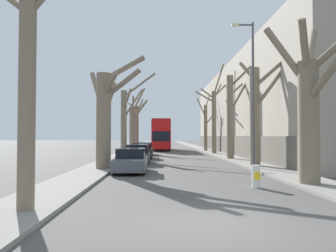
{
  "coord_description": "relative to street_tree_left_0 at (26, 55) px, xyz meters",
  "views": [
    {
      "loc": [
        -1.36,
        -7.7,
        2.07
      ],
      "look_at": [
        -0.27,
        34.63,
        3.36
      ],
      "focal_mm": 35.0,
      "sensor_mm": 36.0,
      "label": 1
    }
  ],
  "objects": [
    {
      "name": "building_facade_right",
      "position": [
        16.25,
        29.86,
        0.91
      ],
      "size": [
        10.08,
        45.15,
        10.27
      ],
      "color": "#9E9384",
      "rests_on": "ground"
    },
    {
      "name": "street_tree_right_4",
      "position": [
        9.8,
        35.08,
        -0.74
      ],
      "size": [
        3.1,
        1.49,
        7.62
      ],
      "color": "#7A6B56",
      "rests_on": "ground"
    },
    {
      "name": "double_decker_bus",
      "position": [
        3.77,
        38.79,
        -1.75
      ],
      "size": [
        2.58,
        10.48,
        4.37
      ],
      "color": "red",
      "rests_on": "ground"
    },
    {
      "name": "street_tree_right_2",
      "position": [
        9.8,
        19.54,
        -0.22
      ],
      "size": [
        2.07,
        3.0,
        7.95
      ],
      "color": "#7A6B56",
      "rests_on": "ground"
    },
    {
      "name": "street_tree_left_4",
      "position": [
        -0.07,
        43.35,
        -0.38
      ],
      "size": [
        2.73,
        3.41,
        7.87
      ],
      "color": "#7A6B56",
      "rests_on": "ground"
    },
    {
      "name": "street_tree_right_0",
      "position": [
        9.81,
        4.52,
        -0.86
      ],
      "size": [
        4.1,
        4.84,
        7.2
      ],
      "color": "#7A6B56",
      "rests_on": "ground"
    },
    {
      "name": "lamp_post",
      "position": [
        9.27,
        11.25,
        0.82
      ],
      "size": [
        1.4,
        0.2,
        9.13
      ],
      "color": "#4C4F54",
      "rests_on": "ground"
    },
    {
      "name": "parked_car_3",
      "position": [
        1.94,
        27.09,
        -3.57
      ],
      "size": [
        1.84,
        4.09,
        1.37
      ],
      "color": "black",
      "rests_on": "ground"
    },
    {
      "name": "parked_car_2",
      "position": [
        1.94,
        21.21,
        -3.55
      ],
      "size": [
        1.89,
        4.18,
        1.41
      ],
      "color": "black",
      "rests_on": "ground"
    },
    {
      "name": "sidewalk_left",
      "position": [
        -0.28,
        48.93,
        -4.16
      ],
      "size": [
        2.24,
        120.0,
        0.12
      ],
      "primitive_type": "cube",
      "color": "gray",
      "rests_on": "ground"
    },
    {
      "name": "traffic_bollard",
      "position": [
        7.42,
        4.24,
        -3.77
      ],
      "size": [
        0.33,
        0.34,
        0.9
      ],
      "color": "white",
      "rests_on": "ground"
    },
    {
      "name": "sidewalk_right",
      "position": [
        10.14,
        48.93,
        -4.16
      ],
      "size": [
        2.24,
        120.0,
        0.12
      ],
      "primitive_type": "cube",
      "color": "gray",
      "rests_on": "ground"
    },
    {
      "name": "parked_car_0",
      "position": [
        1.94,
        9.93,
        -3.57
      ],
      "size": [
        1.75,
        4.0,
        1.36
      ],
      "color": "#4C5156",
      "rests_on": "ground"
    },
    {
      "name": "street_tree_left_1",
      "position": [
        0.27,
        11.18,
        -0.79
      ],
      "size": [
        3.82,
        3.72,
        7.05
      ],
      "color": "#7A6B56",
      "rests_on": "ground"
    },
    {
      "name": "parked_car_1",
      "position": [
        1.94,
        15.65,
        -3.55
      ],
      "size": [
        1.74,
        4.36,
        1.43
      ],
      "color": "black",
      "rests_on": "ground"
    },
    {
      "name": "street_tree_right_1",
      "position": [
        9.98,
        12.67,
        -0.55
      ],
      "size": [
        3.19,
        3.21,
        7.66
      ],
      "color": "#7A6B56",
      "rests_on": "ground"
    },
    {
      "name": "street_tree_left_2",
      "position": [
        0.32,
        22.26,
        -0.6
      ],
      "size": [
        3.33,
        3.03,
        8.01
      ],
      "color": "#7A6B56",
      "rests_on": "ground"
    },
    {
      "name": "street_tree_right_3",
      "position": [
        9.75,
        28.08,
        0.08
      ],
      "size": [
        3.93,
        3.61,
        9.84
      ],
      "color": "#7A6B56",
      "rests_on": "ground"
    },
    {
      "name": "street_tree_left_0",
      "position": [
        0.0,
        0.0,
        0.0
      ],
      "size": [
        5.0,
        3.08,
        7.97
      ],
      "color": "#7A6B56",
      "rests_on": "ground"
    },
    {
      "name": "ground_plane",
      "position": [
        4.93,
        -1.07,
        -4.22
      ],
      "size": [
        300.0,
        300.0,
        0.0
      ],
      "primitive_type": "plane",
      "color": "#4C4947"
    },
    {
      "name": "street_tree_left_3",
      "position": [
        0.2,
        32.75,
        -0.81
      ],
      "size": [
        2.42,
        2.51,
        8.2
      ],
      "color": "#7A6B56",
      "rests_on": "ground"
    }
  ]
}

